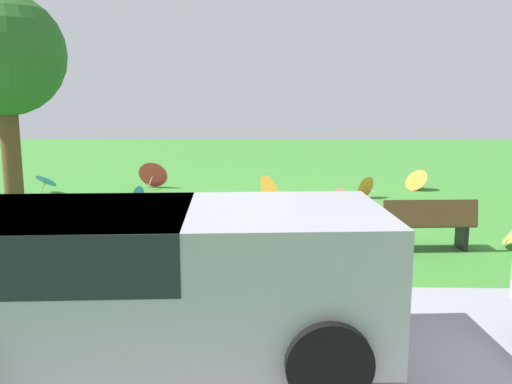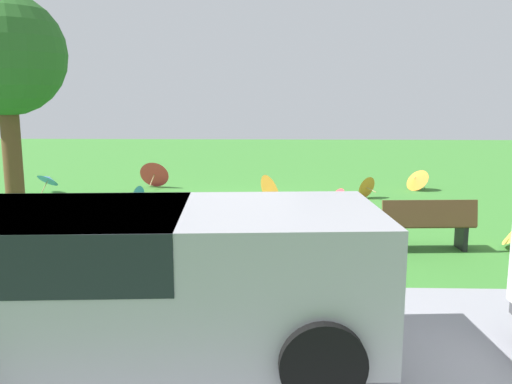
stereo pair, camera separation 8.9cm
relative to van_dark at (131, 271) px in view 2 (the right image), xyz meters
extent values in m
plane|color=#387A2D|center=(-0.64, -7.18, -0.91)|extent=(40.00, 40.00, 0.00)
cube|color=gray|center=(-0.64, -0.01, -0.91)|extent=(40.00, 4.19, 0.01)
cube|color=#99999E|center=(-0.17, -0.01, -0.06)|extent=(4.72, 2.22, 1.35)
cube|color=black|center=(0.75, 0.05, 0.34)|extent=(2.71, 2.10, 0.55)
cylinder|color=black|center=(1.51, -0.84, -0.53)|extent=(0.77, 0.27, 0.76)
cylinder|color=black|center=(-1.84, 0.82, -0.53)|extent=(0.77, 0.27, 0.76)
cylinder|color=black|center=(-1.70, -1.07, -0.53)|extent=(0.77, 0.27, 0.76)
cube|color=brown|center=(-4.01, -4.07, -0.46)|extent=(1.62, 0.55, 0.05)
cube|color=brown|center=(-4.03, -3.88, -0.24)|extent=(1.60, 0.21, 0.45)
cube|color=black|center=(-3.38, -4.04, -0.69)|extent=(0.10, 0.41, 0.45)
cube|color=black|center=(-4.65, -4.11, -0.69)|extent=(0.10, 0.41, 0.45)
cylinder|color=brown|center=(4.06, -6.09, 0.43)|extent=(0.39, 0.39, 2.69)
sphere|color=#286023|center=(4.06, -6.09, 2.52)|extent=(2.47, 2.47, 2.47)
cylinder|color=tan|center=(-5.54, -10.15, -0.77)|extent=(0.29, 0.21, 0.27)
cone|color=orange|center=(-5.36, -10.03, -0.60)|extent=(0.82, 0.85, 0.62)
sphere|color=tan|center=(-5.32, -9.99, -0.55)|extent=(0.06, 0.06, 0.05)
cylinder|color=tan|center=(1.38, -6.55, -0.63)|extent=(0.34, 0.27, 0.13)
cone|color=teal|center=(1.60, -6.39, -0.56)|extent=(0.68, 0.75, 0.71)
sphere|color=tan|center=(1.66, -6.34, -0.54)|extent=(0.06, 0.06, 0.04)
cylinder|color=tan|center=(-1.11, -7.11, -0.57)|extent=(0.48, 0.28, 0.16)
cone|color=orange|center=(-1.41, -7.28, -0.48)|extent=(0.74, 0.93, 0.87)
sphere|color=tan|center=(-1.48, -7.32, -0.46)|extent=(0.06, 0.05, 0.04)
cylinder|color=tan|center=(-2.99, -7.51, -0.78)|extent=(0.28, 0.12, 0.21)
cone|color=#D8383F|center=(-2.83, -7.45, -0.65)|extent=(0.58, 0.67, 0.52)
sphere|color=tan|center=(-2.79, -7.43, -0.62)|extent=(0.06, 0.05, 0.05)
cylinder|color=tan|center=(2.01, -10.00, -0.66)|extent=(0.05, 0.50, 0.26)
cone|color=#D8383F|center=(1.99, -10.29, -0.51)|extent=(0.85, 0.53, 0.79)
sphere|color=tan|center=(1.99, -10.35, -0.49)|extent=(0.04, 0.05, 0.05)
cylinder|color=tan|center=(-3.90, -8.67, -0.67)|extent=(0.22, 0.26, 0.11)
cone|color=orange|center=(-3.77, -8.82, -0.62)|extent=(0.59, 0.55, 0.58)
sphere|color=tan|center=(-3.74, -8.85, -0.61)|extent=(0.06, 0.06, 0.04)
cylinder|color=tan|center=(4.76, -9.20, -0.74)|extent=(0.14, 0.24, 0.34)
cone|color=#4C8CE5|center=(4.69, -9.33, -0.54)|extent=(0.76, 0.74, 0.43)
sphere|color=tan|center=(4.67, -9.36, -0.49)|extent=(0.05, 0.06, 0.05)
camera|label=1|loc=(-1.33, 5.21, 1.73)|focal=38.70mm
camera|label=2|loc=(-1.42, 5.21, 1.73)|focal=38.70mm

